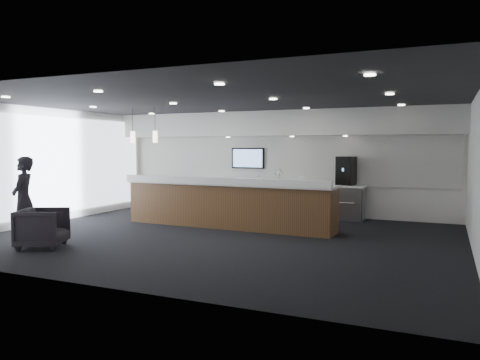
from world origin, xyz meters
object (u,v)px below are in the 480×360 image
at_px(service_counter, 227,204).
at_px(lounge_guest, 24,199).
at_px(coffee_machine, 346,171).
at_px(armchair, 43,228).

xyz_separation_m(service_counter, lounge_guest, (-3.19, -3.28, 0.32)).
bearing_deg(coffee_machine, lounge_guest, -127.40).
xyz_separation_m(coffee_machine, lounge_guest, (-5.64, -5.73, -0.44)).
relative_size(armchair, lounge_guest, 0.48).
bearing_deg(armchair, lounge_guest, 43.35).
bearing_deg(service_counter, coffee_machine, 47.17).
relative_size(service_counter, coffee_machine, 7.06).
xyz_separation_m(armchair, lounge_guest, (-0.87, 0.34, 0.50)).
xyz_separation_m(coffee_machine, armchair, (-4.76, -6.07, -0.95)).
bearing_deg(lounge_guest, coffee_machine, 107.37).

